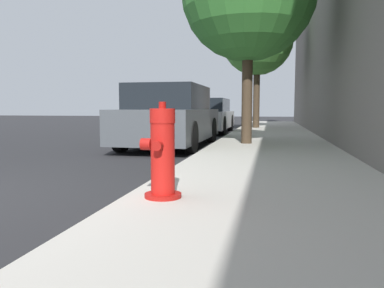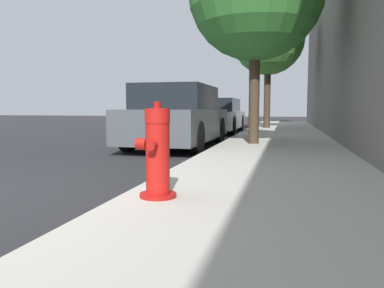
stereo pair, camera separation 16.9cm
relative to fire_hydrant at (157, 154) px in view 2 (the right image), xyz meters
name	(u,v)px [view 2 (the right image)]	position (x,y,z in m)	size (l,w,h in m)	color
sidewalk_slab	(265,219)	(0.95, -0.19, -0.46)	(2.61, 40.00, 0.15)	#B7B2A8
fire_hydrant	(157,154)	(0.00, 0.00, 0.00)	(0.36, 0.36, 0.84)	#A91511
parked_car_near	(178,117)	(-1.46, 5.69, 0.18)	(1.74, 4.34, 1.48)	#4C5156
parked_car_mid	(216,116)	(-1.54, 11.09, 0.11)	(1.82, 4.20, 1.30)	silver
street_tree_far	(268,39)	(0.33, 12.27, 3.12)	(2.83, 2.83, 4.93)	#423323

